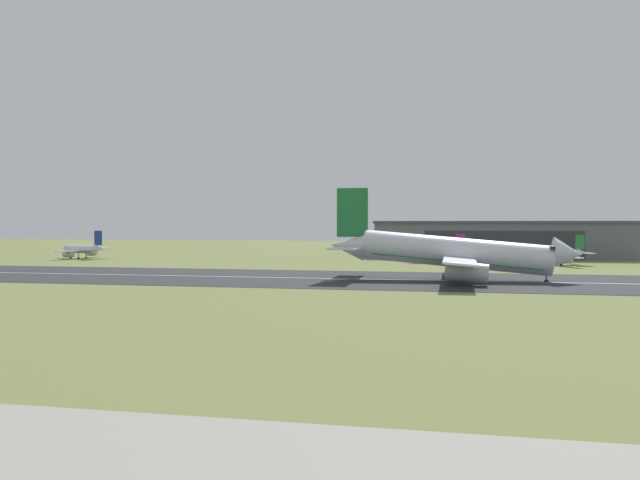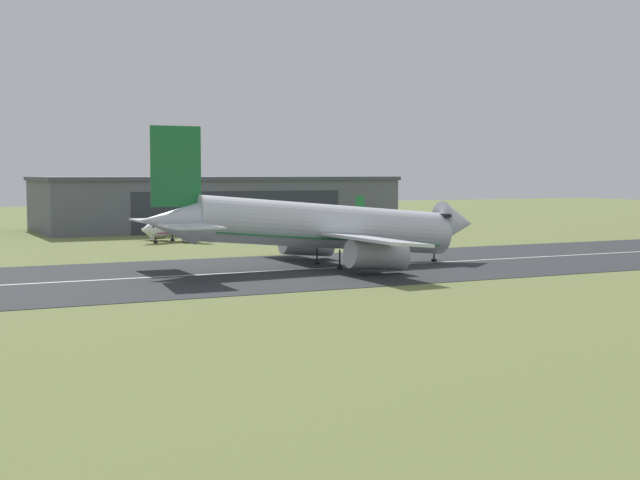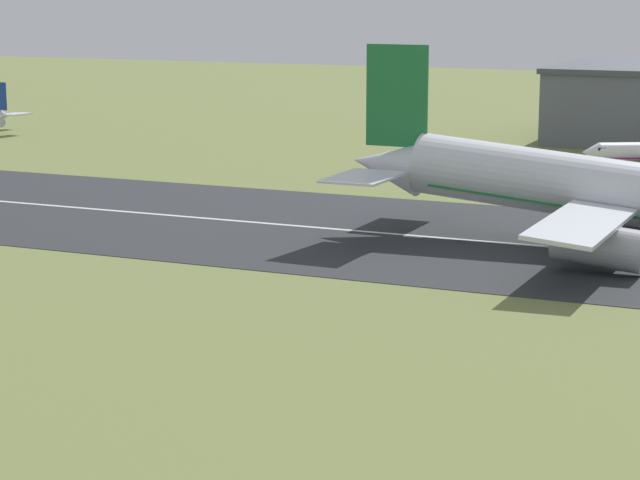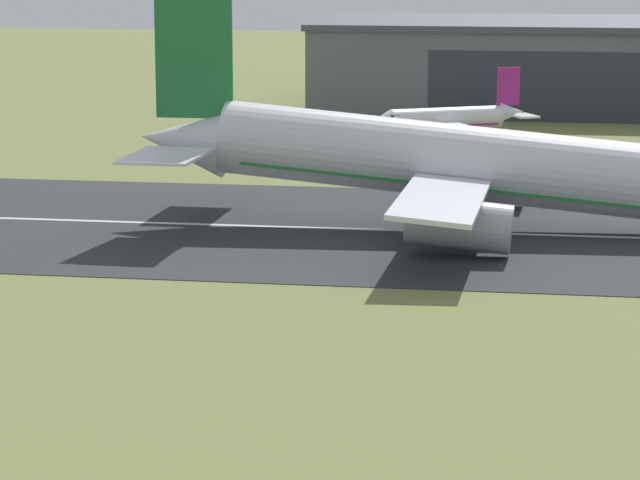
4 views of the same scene
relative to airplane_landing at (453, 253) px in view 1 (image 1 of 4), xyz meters
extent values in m
plane|color=olive|center=(-36.36, -63.71, -5.78)|extent=(662.40, 662.40, 0.00)
cube|color=#2B2D30|center=(-36.36, -1.60, -5.75)|extent=(422.40, 43.06, 0.06)
cube|color=silver|center=(-36.36, -1.60, -5.71)|extent=(380.16, 0.70, 0.01)
cube|color=slate|center=(17.21, 95.42, 0.19)|extent=(85.41, 34.59, 11.93)
cube|color=#424751|center=(17.21, 95.42, 6.60)|extent=(86.41, 35.59, 0.90)
cube|color=#2D333D|center=(17.21, 78.07, -1.00)|extent=(51.25, 0.12, 9.54)
cylinder|color=silver|center=(0.44, -0.01, 0.22)|extent=(39.83, 7.05, 9.57)
cone|color=silver|center=(22.96, -0.40, 0.22)|extent=(6.33, 6.46, 6.80)
cone|color=silver|center=(-23.04, 0.40, 1.36)|extent=(8.17, 5.86, 6.33)
cube|color=black|center=(19.81, -0.35, 1.49)|extent=(1.23, 5.42, 0.53)
cube|color=#1E7238|center=(0.44, -0.01, -1.53)|extent=(35.40, 6.65, 3.12)
cube|color=silver|center=(0.99, -13.08, -0.89)|extent=(6.68, 19.87, 0.92)
cylinder|color=#A8A8B2|center=(2.29, -11.52, -3.11)|extent=(8.62, 4.09, 4.61)
cube|color=silver|center=(1.45, 13.04, -0.89)|extent=(6.68, 19.87, 0.92)
cylinder|color=#A8A8B2|center=(2.69, 11.43, -3.11)|extent=(8.62, 4.09, 4.61)
cube|color=#1E7238|center=(-21.90, 0.38, 8.80)|extent=(6.92, 0.40, 10.80)
cube|color=silver|center=(-22.44, -7.64, 1.17)|extent=(6.22, 9.82, 0.24)
cube|color=silver|center=(-22.16, 8.43, 1.17)|extent=(6.22, 9.82, 0.24)
cylinder|color=black|center=(18.90, -0.33, -4.37)|extent=(0.24, 0.24, 2.82)
cylinder|color=black|center=(18.90, -0.33, -5.56)|extent=(0.84, 0.84, 0.44)
cylinder|color=black|center=(0.66, -3.82, -4.37)|extent=(0.24, 0.24, 2.82)
cylinder|color=black|center=(0.66, -3.82, -5.56)|extent=(0.84, 0.84, 0.44)
cylinder|color=black|center=(0.79, 3.80, -4.37)|extent=(0.24, 0.24, 2.82)
cylinder|color=black|center=(0.79, 3.80, -5.56)|extent=(0.84, 0.84, 0.44)
cylinder|color=silver|center=(-122.90, 55.81, -2.55)|extent=(12.44, 5.30, 2.87)
cone|color=silver|center=(-130.08, 57.32, -2.55)|extent=(3.12, 3.34, 2.87)
cone|color=silver|center=(-115.29, 54.20, -2.03)|extent=(3.90, 3.24, 2.58)
cube|color=black|center=(-128.69, 57.02, -1.98)|extent=(1.58, 2.61, 0.44)
cube|color=navy|center=(-122.90, 55.81, -3.34)|extent=(11.22, 4.91, 0.20)
cube|color=silver|center=(-121.91, 61.69, -3.05)|extent=(4.00, 9.32, 0.40)
cylinder|color=#A8A8B2|center=(-122.48, 61.07, -4.19)|extent=(4.02, 2.51, 1.78)
cube|color=silver|center=(-124.36, 50.02, -3.05)|extent=(4.00, 9.32, 0.40)
cylinder|color=#A8A8B2|center=(-124.64, 50.82, -4.19)|extent=(4.02, 2.51, 1.78)
cube|color=navy|center=(-115.80, 54.31, 1.32)|extent=(3.11, 0.92, 4.88)
cube|color=silver|center=(-114.66, 57.78, -2.12)|extent=(3.58, 4.86, 0.24)
cube|color=silver|center=(-116.15, 50.68, -2.12)|extent=(3.58, 4.86, 0.24)
cylinder|color=black|center=(-127.65, 56.80, -4.88)|extent=(0.24, 0.24, 1.79)
cylinder|color=black|center=(-127.65, 56.80, -5.56)|extent=(0.84, 0.84, 0.44)
cylinder|color=black|center=(-122.29, 57.44, -4.88)|extent=(0.24, 0.24, 1.79)
cylinder|color=black|center=(-122.29, 57.44, -5.56)|extent=(0.84, 0.84, 0.44)
cylinder|color=black|center=(-123.00, 54.07, -4.88)|extent=(0.24, 0.24, 1.79)
cylinder|color=black|center=(-123.00, 54.07, -5.56)|extent=(0.84, 0.84, 0.44)
cylinder|color=silver|center=(-4.30, 57.26, -3.03)|extent=(14.08, 9.20, 2.77)
cone|color=silver|center=(-11.80, 53.30, -3.03)|extent=(3.49, 3.61, 2.77)
cone|color=silver|center=(3.56, 61.41, -2.53)|extent=(4.10, 3.75, 2.49)
cube|color=black|center=(-10.59, 53.94, -2.48)|extent=(2.07, 2.59, 0.44)
cube|color=#991E7A|center=(-4.30, 57.26, -3.79)|extent=(12.74, 8.41, 0.20)
cube|color=silver|center=(-6.95, 61.65, -3.52)|extent=(5.64, 7.74, 0.40)
cylinder|color=#A8A8B2|center=(-7.10, 60.89, -4.62)|extent=(3.98, 3.20, 1.71)
cube|color=silver|center=(-2.17, 52.60, -3.52)|extent=(5.64, 7.74, 0.40)
cylinder|color=#A8A8B2|center=(-2.87, 52.90, -4.62)|extent=(3.98, 3.20, 1.71)
cube|color=#991E7A|center=(3.12, 61.18, 0.70)|extent=(2.79, 1.65, 4.70)
cube|color=silver|center=(1.84, 64.46, -2.62)|extent=(4.30, 4.97, 0.24)
cube|color=silver|center=(5.11, 58.28, -2.62)|extent=(4.30, 4.97, 0.24)
cylinder|color=black|center=(-9.63, 54.44, -5.09)|extent=(0.24, 0.24, 1.36)
cylinder|color=black|center=(-9.63, 54.44, -5.56)|extent=(0.84, 0.84, 0.44)
cylinder|color=black|center=(-4.89, 58.82, -5.09)|extent=(0.24, 0.24, 1.36)
cylinder|color=black|center=(-4.89, 58.82, -5.56)|extent=(0.84, 0.84, 0.44)
cylinder|color=black|center=(-3.34, 55.89, -5.09)|extent=(0.24, 0.24, 1.36)
cylinder|color=black|center=(-3.34, 55.89, -5.56)|extent=(0.84, 0.84, 0.44)
cylinder|color=silver|center=(30.15, 53.40, -2.64)|extent=(12.25, 6.92, 2.56)
cone|color=silver|center=(23.44, 50.70, -2.64)|extent=(3.10, 3.24, 2.56)
cone|color=silver|center=(37.23, 56.24, -2.18)|extent=(3.72, 3.29, 2.31)
cube|color=black|center=(24.61, 51.18, -2.13)|extent=(1.83, 2.43, 0.44)
cube|color=#1E7238|center=(30.15, 53.40, -3.35)|extent=(11.07, 6.34, 0.20)
cube|color=silver|center=(27.54, 59.27, -3.09)|extent=(5.78, 10.32, 0.40)
cylinder|color=#A8A8B2|center=(27.45, 58.35, -4.13)|extent=(3.69, 2.72, 1.59)
cube|color=silver|center=(32.32, 47.36, -3.09)|extent=(5.78, 10.32, 0.40)
cylinder|color=#A8A8B2|center=(31.62, 47.96, -4.13)|extent=(3.69, 2.72, 1.59)
cube|color=#1E7238|center=(36.80, 56.07, 0.82)|extent=(2.69, 1.30, 4.36)
cube|color=silver|center=(35.96, 59.23, -2.26)|extent=(3.73, 4.55, 0.24)
cube|color=silver|center=(38.38, 53.21, -2.26)|extent=(3.73, 4.55, 0.24)
cylinder|color=black|center=(25.62, 51.58, -4.85)|extent=(0.24, 0.24, 1.85)
cylinder|color=black|center=(25.62, 51.58, -5.56)|extent=(0.84, 0.84, 0.44)
cylinder|color=black|center=(29.82, 54.93, -4.85)|extent=(0.24, 0.24, 1.85)
cylinder|color=black|center=(29.82, 54.93, -5.56)|extent=(0.84, 0.84, 0.44)
cylinder|color=black|center=(30.97, 52.07, -4.85)|extent=(0.24, 0.24, 1.85)
cylinder|color=black|center=(30.97, 52.07, -5.56)|extent=(0.84, 0.84, 0.44)
camera|label=1|loc=(-2.13, -135.96, 6.75)|focal=35.00mm
camera|label=2|loc=(-57.31, -115.28, 7.87)|focal=50.00mm
camera|label=3|loc=(23.67, -124.06, 20.09)|focal=70.00mm
camera|label=4|loc=(10.28, -128.47, 19.21)|focal=85.00mm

